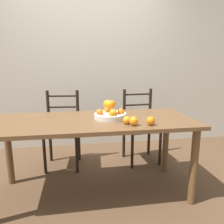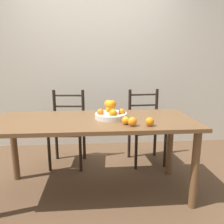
% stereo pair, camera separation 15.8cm
% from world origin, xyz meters
% --- Properties ---
extents(ground_plane, '(12.00, 12.00, 0.00)m').
position_xyz_m(ground_plane, '(0.00, 0.00, 0.00)').
color(ground_plane, brown).
extents(wall_back, '(8.00, 0.06, 2.60)m').
position_xyz_m(wall_back, '(0.00, 1.43, 1.30)').
color(wall_back, beige).
rests_on(wall_back, ground_plane).
extents(dining_table, '(1.95, 0.81, 0.77)m').
position_xyz_m(dining_table, '(0.00, 0.00, 0.68)').
color(dining_table, brown).
rests_on(dining_table, ground_plane).
extents(fruit_bowl, '(0.32, 0.32, 0.18)m').
position_xyz_m(fruit_bowl, '(0.17, 0.02, 0.83)').
color(fruit_bowl, beige).
rests_on(fruit_bowl, dining_table).
extents(orange_loose_0, '(0.08, 0.08, 0.08)m').
position_xyz_m(orange_loose_0, '(0.48, -0.27, 0.81)').
color(orange_loose_0, orange).
rests_on(orange_loose_0, dining_table).
extents(orange_loose_1, '(0.08, 0.08, 0.08)m').
position_xyz_m(orange_loose_1, '(0.33, -0.26, 0.81)').
color(orange_loose_1, orange).
rests_on(orange_loose_1, dining_table).
extents(orange_loose_2, '(0.07, 0.07, 0.07)m').
position_xyz_m(orange_loose_2, '(0.28, -0.21, 0.81)').
color(orange_loose_2, orange).
rests_on(orange_loose_2, dining_table).
extents(chair_left, '(0.45, 0.43, 0.96)m').
position_xyz_m(chair_left, '(-0.34, 0.70, 0.46)').
color(chair_left, black).
rests_on(chair_left, ground_plane).
extents(chair_right, '(0.45, 0.43, 0.96)m').
position_xyz_m(chair_right, '(0.68, 0.70, 0.46)').
color(chair_right, black).
rests_on(chair_right, ground_plane).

